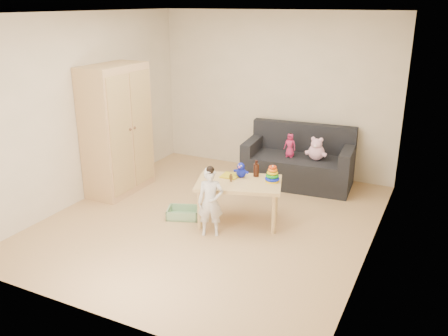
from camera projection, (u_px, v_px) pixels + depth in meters
The scene contains 13 objects.
room at pixel (211, 124), 5.82m from camera, with size 4.50×4.50×4.50m.
wardrobe at pixel (117, 130), 6.92m from camera, with size 0.52×1.05×1.89m, color tan.
sofa at pixel (298, 170), 7.37m from camera, with size 1.64×0.82×0.46m, color black.
play_table at pixel (239, 202), 6.11m from camera, with size 1.06×0.67×0.56m, color tan.
storage_bin at pixel (183, 213), 6.30m from camera, with size 0.42×0.31×0.12m, color #80A97A, non-canonical shape.
toddler at pixel (211, 203), 5.72m from camera, with size 0.31×0.21×0.84m, color silver.
pink_bear at pixel (317, 150), 7.10m from camera, with size 0.26×0.22×0.30m, color #F2B2D0, non-canonical shape.
doll at pixel (290, 146), 7.22m from camera, with size 0.18×0.12×0.36m, color #CA255C.
ring_stacker at pixel (272, 175), 5.98m from camera, with size 0.19×0.19×0.21m.
brown_bottle at pixel (256, 170), 6.16m from camera, with size 0.08×0.08×0.22m.
blue_plush at pixel (241, 170), 6.13m from camera, with size 0.17×0.13×0.20m, color #1520BE, non-canonical shape.
wooden_figure at pixel (231, 178), 5.99m from camera, with size 0.04×0.04×0.11m, color brown, non-canonical shape.
yellow_book at pixel (230, 176), 6.19m from camera, with size 0.22×0.22×0.02m, color gold.
Camera 1 is at (2.64, -5.02, 2.73)m, focal length 38.00 mm.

